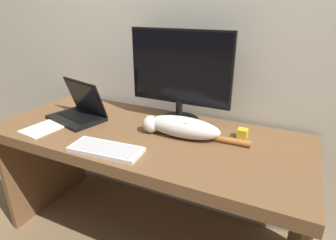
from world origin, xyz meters
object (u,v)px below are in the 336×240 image
Objects in this scene: external_keyboard at (106,149)px; cat at (180,127)px; monitor at (180,76)px; laptop at (79,111)px.

external_keyboard is 0.40m from cat.
monitor is 0.30m from cat.
external_keyboard is at bearing -131.28° from cat.
laptop reaches higher than cat.
external_keyboard is (0.40, -0.27, -0.04)m from laptop.
laptop reaches higher than external_keyboard.
cat is at bearing -64.77° from monitor.
monitor reaches higher than laptop.
monitor is 1.04× the size of cat.
laptop is 0.66m from cat.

